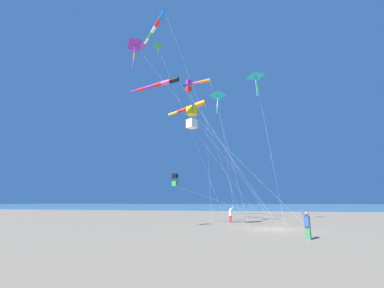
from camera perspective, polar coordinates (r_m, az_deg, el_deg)
ground_plane at (r=24.52m, az=17.05°, el=-17.19°), size 600.00×600.00×0.00m
ocean_water_strip at (r=189.41m, az=14.22°, el=-12.81°), size 240.00×600.00×0.01m
person_adult_flyer at (r=18.29m, az=23.69°, el=-15.37°), size 0.62×0.65×1.82m
person_child_green_jacket at (r=30.75m, az=8.35°, el=-14.81°), size 0.43×0.54×1.70m
kite_windsock_orange_high_right at (r=44.87m, az=-0.03°, el=8.08°), size 9.19×8.84×18.94m
kite_box_long_streamer_right at (r=25.55m, az=-3.69°, el=-7.78°), size 2.81×11.09×4.92m
kite_box_yellow_midlevel at (r=25.97m, az=-0.01°, el=5.81°), size 2.43×7.19×11.48m
kite_delta_small_distant at (r=32.63m, az=-0.37°, el=7.04°), size 10.42×11.87×13.52m
kite_delta_red_high_left at (r=35.08m, az=13.70°, el=13.99°), size 7.31×2.67×18.09m
kite_box_white_trailing at (r=28.64m, az=-0.72°, el=12.45°), size 0.80×8.22×14.96m
kite_delta_teal_far_right at (r=36.22m, az=-7.27°, el=19.94°), size 3.19×8.35×22.10m
kite_delta_rainbow_low_near at (r=36.65m, az=5.63°, el=10.38°), size 3.05×2.96×16.93m
kite_windsock_black_fish_shape at (r=39.52m, az=1.81°, el=13.26°), size 11.34×9.08×19.85m
kite_windsock_purple_drifting at (r=31.27m, az=-7.93°, el=23.89°), size 6.07×11.94×21.02m
kite_delta_blue_topmost at (r=29.06m, az=-12.11°, el=20.13°), size 4.63×14.25×18.32m
kite_windsock_long_streamer_left at (r=25.73m, az=-6.87°, el=12.80°), size 2.24×13.47×13.57m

